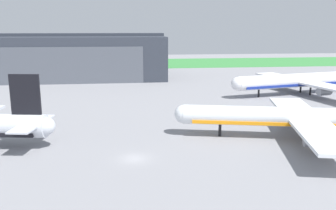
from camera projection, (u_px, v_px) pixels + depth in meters
The scene contains 5 objects.
ground_plane at pixel (135, 159), 56.56m from camera, with size 440.00×440.00×0.00m, color gray.
grass_field_strip at pixel (128, 63), 206.42m from camera, with size 440.00×56.00×0.08m, color #39863F.
maintenance_hangar at pixel (69, 57), 147.27m from camera, with size 79.20×38.11×18.32m.
airliner_near_left at pixel (303, 118), 65.82m from camera, with size 46.36×39.62×12.35m.
airliner_far_right at pixel (302, 81), 110.50m from camera, with size 48.13×43.55×13.84m.
Camera 1 is at (-1.02, -53.64, 20.59)m, focal length 37.65 mm.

